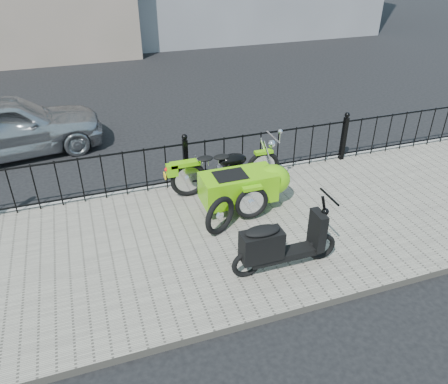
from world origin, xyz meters
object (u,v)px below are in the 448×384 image
object	(u,v)px
motorcycle_sidecar	(245,181)
spare_tire	(220,216)
scooter	(279,245)
sedan_car	(8,126)

from	to	relation	value
motorcycle_sidecar	spare_tire	xyz separation A→B (m)	(-0.70, -0.71, -0.14)
scooter	spare_tire	world-z (taller)	scooter
motorcycle_sidecar	scooter	size ratio (longest dim) A/B	1.37
scooter	motorcycle_sidecar	bearing A→B (deg)	83.89
motorcycle_sidecar	spare_tire	size ratio (longest dim) A/B	3.42
spare_tire	sedan_car	bearing A→B (deg)	126.84
spare_tire	sedan_car	world-z (taller)	sedan_car
spare_tire	sedan_car	distance (m)	5.76
motorcycle_sidecar	scooter	distance (m)	1.85
motorcycle_sidecar	sedan_car	xyz separation A→B (m)	(-4.15, 3.90, 0.10)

